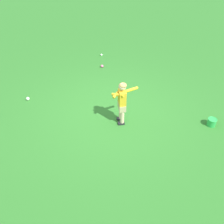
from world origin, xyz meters
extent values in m
plane|color=#2D7528|center=(0.00, 0.00, 0.00)|extent=(40.00, 40.00, 0.00)
cube|color=#232328|center=(-0.45, 0.11, 0.03)|extent=(0.16, 0.17, 0.05)
cylinder|color=beige|center=(-0.46, 0.10, 0.21)|extent=(0.09, 0.09, 0.34)
cube|color=#232328|center=(-0.31, 0.02, 0.03)|extent=(0.16, 0.17, 0.05)
cylinder|color=beige|center=(-0.32, 0.01, 0.21)|extent=(0.09, 0.09, 0.34)
cube|color=#C6B284|center=(-0.39, 0.05, 0.46)|extent=(0.31, 0.27, 0.16)
cube|color=yellow|center=(-0.39, 0.05, 0.71)|extent=(0.29, 0.26, 0.34)
sphere|color=beige|center=(-0.39, 0.05, 1.00)|extent=(0.17, 0.17, 0.17)
ellipsoid|color=tan|center=(-0.39, 0.04, 1.02)|extent=(0.24, 0.24, 0.11)
sphere|color=yellow|center=(-0.31, 0.17, 0.80)|extent=(0.04, 0.04, 0.04)
cylinder|color=black|center=(-0.35, 0.09, 0.81)|extent=(0.08, 0.14, 0.05)
cylinder|color=yellow|center=(-0.44, -0.13, 0.85)|extent=(0.19, 0.35, 0.11)
sphere|color=yellow|center=(-0.50, -0.29, 0.87)|extent=(0.07, 0.07, 0.07)
cylinder|color=yellow|center=(-0.36, 0.16, 0.81)|extent=(0.31, 0.14, 0.14)
cylinder|color=yellow|center=(-0.30, 0.12, 0.81)|extent=(0.13, 0.31, 0.14)
sphere|color=white|center=(1.92, 1.32, 0.05)|extent=(0.09, 0.09, 0.09)
sphere|color=pink|center=(2.01, -1.34, 0.05)|extent=(0.09, 0.09, 0.09)
sphere|color=white|center=(2.67, -1.86, 0.04)|extent=(0.08, 0.08, 0.08)
cylinder|color=green|center=(-1.89, -1.45, 0.09)|extent=(0.20, 0.20, 0.18)
torus|color=green|center=(-1.89, -1.45, 0.18)|extent=(0.22, 0.22, 0.02)
camera|label=1|loc=(-3.73, 3.30, 3.96)|focal=40.73mm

